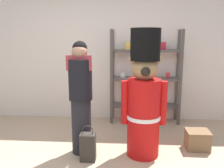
{
  "coord_description": "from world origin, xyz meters",
  "views": [
    {
      "loc": [
        0.46,
        -2.46,
        1.62
      ],
      "look_at": [
        0.25,
        0.64,
        1.0
      ],
      "focal_mm": 38.03,
      "sensor_mm": 36.0,
      "label": 1
    }
  ],
  "objects": [
    {
      "name": "shopping_bag",
      "position": [
        -0.05,
        0.42,
        0.19
      ],
      "size": [
        0.2,
        0.15,
        0.49
      ],
      "color": "#332D28",
      "rests_on": "ground_plane"
    },
    {
      "name": "teddy_bear_guard",
      "position": [
        0.68,
        0.63,
        0.82
      ],
      "size": [
        0.62,
        0.46,
        1.73
      ],
      "color": "red",
      "rests_on": "ground_plane"
    },
    {
      "name": "merchandise_shelf",
      "position": [
        0.78,
        1.98,
        0.89
      ],
      "size": [
        1.3,
        0.35,
        1.75
      ],
      "color": "#4C4742",
      "rests_on": "ground_plane"
    },
    {
      "name": "display_crate",
      "position": [
        1.49,
        0.86,
        0.14
      ],
      "size": [
        0.33,
        0.29,
        0.28
      ],
      "color": "brown",
      "rests_on": "ground_plane"
    },
    {
      "name": "back_wall",
      "position": [
        0.0,
        2.2,
        1.3
      ],
      "size": [
        6.4,
        0.12,
        2.6
      ],
      "primitive_type": "cube",
      "color": "silver",
      "rests_on": "ground_plane"
    },
    {
      "name": "person_shopper",
      "position": [
        -0.18,
        0.65,
        0.82
      ],
      "size": [
        0.34,
        0.32,
        1.57
      ],
      "color": "black",
      "rests_on": "ground_plane"
    }
  ]
}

